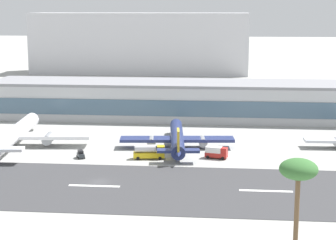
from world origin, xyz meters
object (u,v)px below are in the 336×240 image
at_px(service_baggage_tug_1, 81,154).
at_px(service_box_truck_2, 216,152).
at_px(airliner_gold_tail_gate_1, 177,139).
at_px(distant_hotel_block, 140,43).
at_px(terminal_building, 189,100).
at_px(airliner_blue_tail_gate_0, 13,136).
at_px(service_fuel_truck_0, 149,152).
at_px(palm_tree_1, 298,173).

distance_m(service_baggage_tug_1, service_box_truck_2, 37.30).
bearing_deg(service_baggage_tug_1, airliner_gold_tail_gate_1, -88.29).
bearing_deg(airliner_gold_tail_gate_1, distant_hotel_block, 5.75).
height_order(terminal_building, airliner_gold_tail_gate_1, terminal_building).
relative_size(airliner_blue_tail_gate_0, airliner_gold_tail_gate_1, 1.19).
bearing_deg(terminal_building, service_baggage_tug_1, -113.11).
xyz_separation_m(service_fuel_truck_0, palm_tree_1, (31.72, -62.56, 13.17)).
xyz_separation_m(terminal_building, distant_hotel_block, (-39.43, 147.89, 11.91)).
distance_m(airliner_blue_tail_gate_0, service_box_truck_2, 60.76).
bearing_deg(airliner_gold_tail_gate_1, airliner_blue_tail_gate_0, 87.50).
relative_size(airliner_blue_tail_gate_0, service_baggage_tug_1, 14.40).
xyz_separation_m(airliner_blue_tail_gate_0, service_box_truck_2, (60.24, -7.71, -1.64)).
bearing_deg(airliner_gold_tail_gate_1, service_baggage_tug_1, 112.24).
height_order(service_fuel_truck_0, service_box_truck_2, service_fuel_truck_0).
xyz_separation_m(airliner_blue_tail_gate_0, palm_tree_1, (73.66, -72.48, 11.77)).
xyz_separation_m(terminal_building, service_box_truck_2, (11.08, -57.94, -5.05)).
xyz_separation_m(terminal_building, service_fuel_truck_0, (-7.22, -60.15, -4.81)).
relative_size(service_fuel_truck_0, service_baggage_tug_1, 2.45).
distance_m(distant_hotel_block, palm_tree_1, 278.07).
relative_size(terminal_building, airliner_blue_tail_gate_0, 2.85).
distance_m(airliner_gold_tail_gate_1, service_baggage_tug_1, 28.93).
height_order(terminal_building, airliner_blue_tail_gate_0, terminal_building).
relative_size(terminal_building, service_fuel_truck_0, 16.80).
bearing_deg(terminal_building, service_box_truck_2, -79.18).
distance_m(service_fuel_truck_0, palm_tree_1, 71.37).
bearing_deg(service_box_truck_2, airliner_gold_tail_gate_1, 152.23).
distance_m(airliner_blue_tail_gate_0, airliner_gold_tail_gate_1, 48.71).
bearing_deg(airliner_blue_tail_gate_0, distant_hotel_block, -8.26).
xyz_separation_m(airliner_gold_tail_gate_1, service_fuel_truck_0, (-6.70, -12.47, -0.87)).
relative_size(terminal_building, palm_tree_1, 8.43).
height_order(airliner_blue_tail_gate_0, service_box_truck_2, airliner_blue_tail_gate_0).
xyz_separation_m(distant_hotel_block, service_baggage_tug_1, (13.35, -209.02, -17.70)).
bearing_deg(palm_tree_1, airliner_blue_tail_gate_0, 135.47).
height_order(airliner_gold_tail_gate_1, service_baggage_tug_1, airliner_gold_tail_gate_1).
bearing_deg(distant_hotel_block, service_box_truck_2, -76.21).
distance_m(terminal_building, distant_hotel_block, 153.52).
bearing_deg(terminal_building, airliner_blue_tail_gate_0, -134.38).
distance_m(terminal_building, service_baggage_tug_1, 66.71).
bearing_deg(service_fuel_truck_0, terminal_building, 76.22).
xyz_separation_m(service_fuel_truck_0, service_baggage_tug_1, (-18.86, -0.98, -0.98)).
xyz_separation_m(distant_hotel_block, airliner_gold_tail_gate_1, (38.91, -195.57, -15.84)).
height_order(terminal_building, service_fuel_truck_0, terminal_building).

